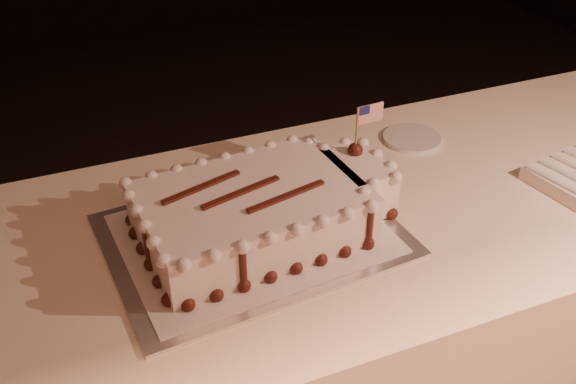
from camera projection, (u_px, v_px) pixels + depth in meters
name	position (u px, v px, depth m)	size (l,w,h in m)	color
room_shell	(572.00, 13.00, 0.56)	(6.10, 8.10, 2.90)	black
banquet_table	(297.00, 342.00, 1.60)	(2.40, 0.80, 0.75)	#FFE4C5
cake_board	(253.00, 235.00, 1.34)	(0.59, 0.44, 0.01)	silver
doily	(253.00, 233.00, 1.34)	(0.53, 0.40, 0.00)	silver
sheet_cake	(266.00, 208.00, 1.32)	(0.57, 0.35, 0.22)	white
side_plate	(412.00, 139.00, 1.67)	(0.15, 0.15, 0.01)	silver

